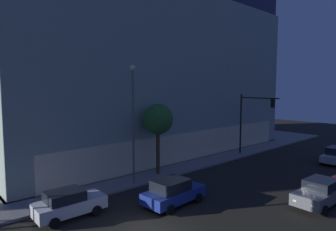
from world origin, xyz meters
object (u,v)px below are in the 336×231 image
traffic_light_far_corner (251,115)px  car_blue (173,192)px  car_white (69,203)px  car_grey (319,193)px  modern_building (134,68)px  sidewalk_tree (158,120)px  street_lamp_sidewalk (133,111)px

traffic_light_far_corner → car_blue: (-15.68, -4.02, -3.89)m
traffic_light_far_corner → car_blue: traffic_light_far_corner is taller
car_white → car_grey: car_grey is taller
modern_building → traffic_light_far_corner: 15.98m
modern_building → car_grey: (-2.48, -24.17, -9.48)m
sidewalk_tree → modern_building: bearing=63.4°
car_white → traffic_light_far_corner: bearing=3.1°
sidewalk_tree → car_blue: size_ratio=1.39×
car_white → car_blue: bearing=-25.7°
car_blue → sidewalk_tree: bearing=58.5°
street_lamp_sidewalk → car_blue: (-0.36, -4.97, -5.01)m
street_lamp_sidewalk → car_grey: 14.19m
traffic_light_far_corner → street_lamp_sidewalk: street_lamp_sidewalk is taller
modern_building → sidewalk_tree: (-5.97, -11.91, -5.42)m
street_lamp_sidewalk → sidewalk_tree: street_lamp_sidewalk is taller
sidewalk_tree → car_grey: (3.49, -12.25, -4.07)m
car_blue → car_grey: bearing=-43.0°
street_lamp_sidewalk → car_blue: size_ratio=2.09×
street_lamp_sidewalk → car_blue: bearing=-94.1°
car_white → modern_building: bearing=44.0°
modern_building → traffic_light_far_corner: (6.20, -13.63, -5.59)m
sidewalk_tree → street_lamp_sidewalk: bearing=-166.4°
traffic_light_far_corner → car_white: size_ratio=1.68×
modern_building → car_white: 23.36m
sidewalk_tree → car_white: sidewalk_tree is taller
modern_building → sidewalk_tree: modern_building is taller
traffic_light_far_corner → car_grey: bearing=-129.5°
car_grey → traffic_light_far_corner: bearing=50.5°
traffic_light_far_corner → car_grey: 14.20m
car_white → street_lamp_sidewalk: bearing=18.9°
sidewalk_tree → car_white: (-9.39, -2.90, -4.10)m
street_lamp_sidewalk → car_white: 8.30m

